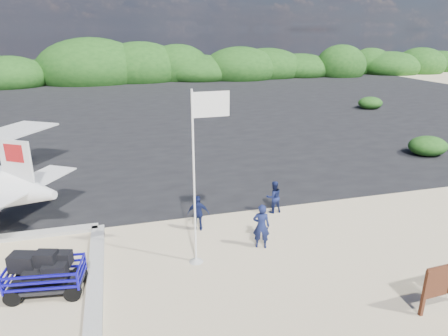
% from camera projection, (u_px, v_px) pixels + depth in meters
% --- Properties ---
extents(ground, '(160.00, 160.00, 0.00)m').
position_uv_depth(ground, '(239.00, 281.00, 13.00)').
color(ground, beige).
extents(asphalt_apron, '(90.00, 50.00, 0.04)m').
position_uv_depth(asphalt_apron, '(150.00, 111.00, 40.33)').
color(asphalt_apron, '#B2B2B2').
rests_on(asphalt_apron, ground).
extents(vegetation_band, '(124.00, 8.00, 4.40)m').
position_uv_depth(vegetation_band, '(135.00, 81.00, 63.11)').
color(vegetation_band, '#B2B2B2').
rests_on(vegetation_band, ground).
extents(baggage_cart, '(2.57, 1.70, 1.20)m').
position_uv_depth(baggage_cart, '(49.00, 293.00, 12.42)').
color(baggage_cart, '#110BA8').
rests_on(baggage_cart, ground).
extents(flagpole, '(1.22, 0.54, 6.05)m').
position_uv_depth(flagpole, '(196.00, 261.00, 14.10)').
color(flagpole, white).
rests_on(flagpole, ground).
extents(signboard, '(1.92, 0.29, 1.58)m').
position_uv_depth(signboard, '(443.00, 309.00, 11.71)').
color(signboard, '#542A18').
rests_on(signboard, ground).
extents(crew_a, '(0.74, 0.62, 1.74)m').
position_uv_depth(crew_a, '(261.00, 226.00, 14.77)').
color(crew_a, '#131C4A').
rests_on(crew_a, ground).
extents(crew_b, '(0.75, 0.60, 1.48)m').
position_uv_depth(crew_b, '(274.00, 197.00, 17.68)').
color(crew_b, '#131C4A').
rests_on(crew_b, ground).
extents(crew_c, '(0.94, 0.58, 1.50)m').
position_uv_depth(crew_c, '(198.00, 213.00, 16.08)').
color(crew_c, '#131C4A').
rests_on(crew_c, ground).
extents(aircraft_large, '(22.21, 22.21, 4.84)m').
position_uv_depth(aircraft_large, '(249.00, 114.00, 38.59)').
color(aircraft_large, '#B2B2B2').
rests_on(aircraft_large, ground).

